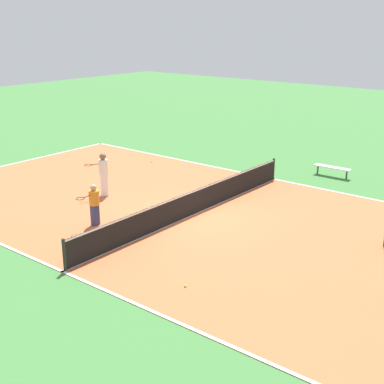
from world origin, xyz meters
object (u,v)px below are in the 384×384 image
player_far_white (103,171)px  tennis_ball_right_alley (152,161)px  tennis_net (192,202)px  bench (332,168)px  tennis_ball_far_baseline (185,286)px  player_center_orange (94,202)px

player_far_white → tennis_ball_right_alley: size_ratio=25.99×
tennis_net → player_far_white: 4.21m
tennis_net → bench: tennis_net is taller
tennis_ball_far_baseline → bench: bearing=-173.1°
tennis_net → tennis_ball_far_baseline: size_ratio=171.28×
player_center_orange → tennis_ball_right_alley: size_ratio=21.57×
player_far_white → tennis_ball_far_baseline: player_far_white is taller
tennis_net → player_center_orange: player_center_orange is taller
player_center_orange → tennis_ball_far_baseline: player_center_orange is taller
bench → tennis_ball_far_baseline: size_ratio=24.99×
bench → player_center_orange: bearing=-109.4°
tennis_net → player_center_orange: 3.52m
bench → player_far_white: 10.33m
tennis_ball_right_alley → tennis_net: bearing=53.6°
tennis_ball_far_baseline → tennis_ball_right_alley: (-9.03, -9.57, 0.00)m
tennis_net → player_center_orange: (2.87, -2.01, 0.34)m
tennis_net → player_center_orange: size_ratio=7.94×
bench → player_center_orange: size_ratio=1.16×
player_far_white → tennis_ball_right_alley: (-5.11, -2.12, -0.99)m
tennis_net → tennis_ball_right_alley: size_ratio=171.28×
tennis_net → bench: 8.13m
bench → tennis_ball_right_alley: size_ratio=24.99×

